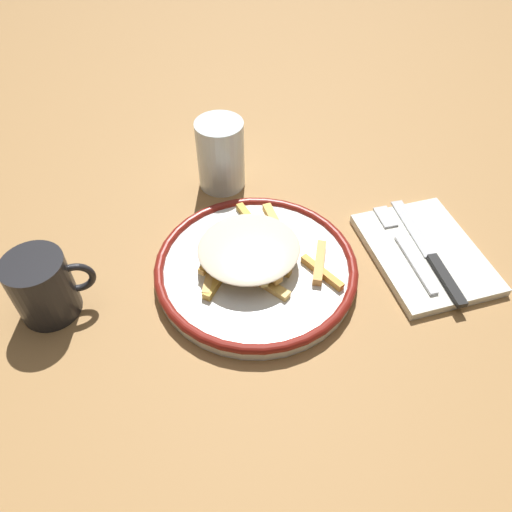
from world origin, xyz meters
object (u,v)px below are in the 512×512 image
at_px(plate, 256,269).
at_px(napkin, 425,253).
at_px(water_glass, 222,154).
at_px(coffee_mug, 44,287).
at_px(fries_heap, 253,252).
at_px(fork, 404,247).
at_px(knife, 432,258).

height_order(plate, napkin, plate).
relative_size(water_glass, coffee_mug, 1.09).
bearing_deg(plate, fries_heap, 105.95).
distance_m(water_glass, coffee_mug, 0.34).
bearing_deg(fries_heap, plate, -74.05).
distance_m(fries_heap, fork, 0.22).
xyz_separation_m(fries_heap, fork, (0.22, -0.02, -0.03)).
bearing_deg(napkin, water_glass, 135.12).
bearing_deg(fork, knife, -49.31).
xyz_separation_m(napkin, knife, (-0.00, -0.02, 0.01)).
bearing_deg(fork, napkin, -23.77).
relative_size(fries_heap, fork, 1.11).
bearing_deg(coffee_mug, plate, -3.22).
bearing_deg(fork, fries_heap, 173.46).
height_order(plate, knife, plate).
bearing_deg(napkin, plate, 172.92).
bearing_deg(napkin, fork, 156.23).
bearing_deg(fries_heap, water_glass, 88.88).
height_order(napkin, knife, knife).
bearing_deg(coffee_mug, fork, -3.91).
bearing_deg(plate, napkin, -7.08).
relative_size(fries_heap, water_glass, 1.71).
relative_size(knife, coffee_mug, 2.01).
xyz_separation_m(plate, fries_heap, (-0.00, 0.01, 0.03)).
distance_m(plate, fries_heap, 0.03).
bearing_deg(fries_heap, coffee_mug, 178.22).
height_order(fries_heap, water_glass, water_glass).
height_order(fries_heap, knife, fries_heap).
distance_m(fries_heap, coffee_mug, 0.27).
xyz_separation_m(fork, coffee_mug, (-0.49, 0.03, 0.03)).
distance_m(fork, knife, 0.04).
relative_size(plate, napkin, 1.43).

